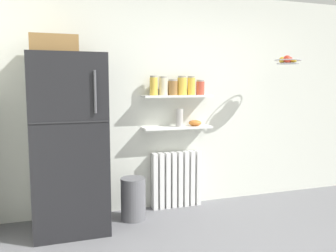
% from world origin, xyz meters
% --- Properties ---
extents(back_wall, '(7.04, 0.10, 2.60)m').
position_xyz_m(back_wall, '(0.00, 2.05, 1.30)').
color(back_wall, silver).
rests_on(back_wall, ground_plane).
extents(refrigerator, '(0.73, 0.73, 1.97)m').
position_xyz_m(refrigerator, '(-1.38, 1.65, 0.94)').
color(refrigerator, black).
rests_on(refrigerator, ground_plane).
extents(radiator, '(0.62, 0.12, 0.69)m').
position_xyz_m(radiator, '(-0.10, 1.92, 0.34)').
color(radiator, white).
rests_on(radiator, ground_plane).
extents(wall_shelf_lower, '(0.85, 0.22, 0.02)m').
position_xyz_m(wall_shelf_lower, '(-0.10, 1.89, 0.99)').
color(wall_shelf_lower, white).
extents(wall_shelf_upper, '(0.85, 0.22, 0.02)m').
position_xyz_m(wall_shelf_upper, '(-0.10, 1.89, 1.37)').
color(wall_shelf_upper, white).
extents(storage_jar_0, '(0.09, 0.09, 0.23)m').
position_xyz_m(storage_jar_0, '(-0.39, 1.89, 1.49)').
color(storage_jar_0, yellow).
rests_on(storage_jar_0, wall_shelf_upper).
extents(storage_jar_1, '(0.10, 0.10, 0.22)m').
position_xyz_m(storage_jar_1, '(-0.27, 1.89, 1.49)').
color(storage_jar_1, beige).
rests_on(storage_jar_1, wall_shelf_upper).
extents(storage_jar_2, '(0.11, 0.11, 0.19)m').
position_xyz_m(storage_jar_2, '(-0.15, 1.89, 1.47)').
color(storage_jar_2, olive).
rests_on(storage_jar_2, wall_shelf_upper).
extents(storage_jar_3, '(0.11, 0.11, 0.23)m').
position_xyz_m(storage_jar_3, '(-0.04, 1.89, 1.49)').
color(storage_jar_3, yellow).
rests_on(storage_jar_3, wall_shelf_upper).
extents(storage_jar_4, '(0.09, 0.09, 0.23)m').
position_xyz_m(storage_jar_4, '(0.08, 1.89, 1.49)').
color(storage_jar_4, yellow).
rests_on(storage_jar_4, wall_shelf_upper).
extents(storage_jar_5, '(0.10, 0.10, 0.18)m').
position_xyz_m(storage_jar_5, '(0.20, 1.89, 1.47)').
color(storage_jar_5, '#C64C38').
rests_on(storage_jar_5, wall_shelf_upper).
extents(vase, '(0.09, 0.09, 0.21)m').
position_xyz_m(vase, '(-0.07, 1.89, 1.11)').
color(vase, '#B2ADA8').
rests_on(vase, wall_shelf_lower).
extents(shelf_bowl, '(0.16, 0.16, 0.07)m').
position_xyz_m(shelf_bowl, '(0.14, 1.89, 1.04)').
color(shelf_bowl, orange).
rests_on(shelf_bowl, wall_shelf_lower).
extents(trash_bin, '(0.28, 0.28, 0.47)m').
position_xyz_m(trash_bin, '(-0.70, 1.68, 0.24)').
color(trash_bin, slate).
rests_on(trash_bin, ground_plane).
extents(hanging_fruit_basket, '(0.32, 0.32, 0.10)m').
position_xyz_m(hanging_fruit_basket, '(1.20, 1.56, 1.79)').
color(hanging_fruit_basket, '#B2B2B7').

